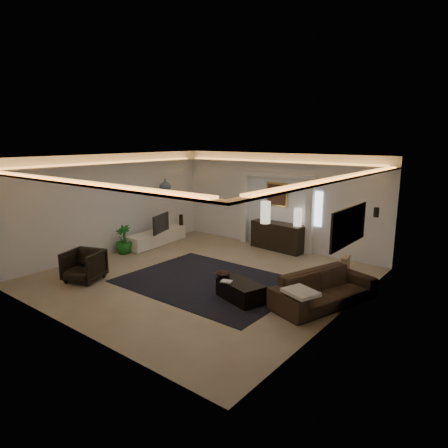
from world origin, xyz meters
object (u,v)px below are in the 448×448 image
Objects in this scene: sofa at (324,289)px; armchair at (84,266)px; console at (278,237)px; coffee_table at (240,291)px.

sofa is 5.56m from armchair.
console is 1.66× the size of coffee_table.
console is 4.10m from coffee_table.
sofa is (2.85, -2.97, -0.07)m from console.
console reaches higher than sofa.
sofa is at bearing 3.51° from armchair.
sofa is 1.72m from coffee_table.
sofa is 2.22× the size of coffee_table.
console is 2.09× the size of armchair.
coffee_table is 1.26× the size of armchair.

